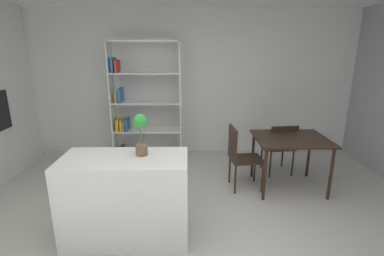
% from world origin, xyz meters
% --- Properties ---
extents(ground_plane, '(9.23, 9.23, 0.00)m').
position_xyz_m(ground_plane, '(0.00, 0.00, 0.00)').
color(ground_plane, beige).
extents(back_partition, '(6.72, 0.06, 2.69)m').
position_xyz_m(back_partition, '(0.00, 2.82, 1.35)').
color(back_partition, silver).
rests_on(back_partition, ground_plane).
extents(kitchen_island, '(1.31, 0.63, 0.92)m').
position_xyz_m(kitchen_island, '(-0.48, 0.14, 0.46)').
color(kitchen_island, silver).
rests_on(kitchen_island, ground_plane).
extents(potted_plant_on_island, '(0.15, 0.15, 0.44)m').
position_xyz_m(potted_plant_on_island, '(-0.31, 0.21, 1.18)').
color(potted_plant_on_island, brown).
rests_on(potted_plant_on_island, kitchen_island).
extents(open_bookshelf, '(1.24, 0.36, 2.12)m').
position_xyz_m(open_bookshelf, '(-0.67, 2.43, 1.01)').
color(open_bookshelf, white).
rests_on(open_bookshelf, ground_plane).
extents(dining_table, '(1.01, 0.84, 0.77)m').
position_xyz_m(dining_table, '(1.65, 1.24, 0.69)').
color(dining_table, black).
rests_on(dining_table, ground_plane).
extents(dining_chair_island_side, '(0.49, 0.44, 0.93)m').
position_xyz_m(dining_chair_island_side, '(0.92, 1.23, 0.54)').
color(dining_chair_island_side, black).
rests_on(dining_chair_island_side, ground_plane).
extents(dining_chair_far, '(0.48, 0.49, 0.85)m').
position_xyz_m(dining_chair_far, '(1.66, 1.69, 0.51)').
color(dining_chair_far, black).
rests_on(dining_chair_far, ground_plane).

